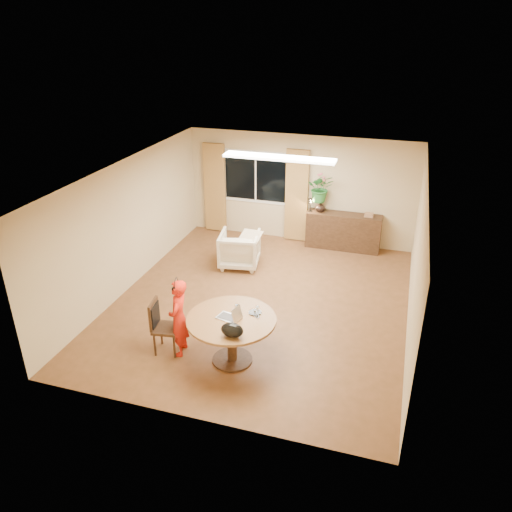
{
  "coord_description": "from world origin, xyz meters",
  "views": [
    {
      "loc": [
        2.37,
        -8.02,
        5.02
      ],
      "look_at": [
        -0.04,
        -0.2,
        1.09
      ],
      "focal_mm": 35.0,
      "sensor_mm": 36.0,
      "label": 1
    }
  ],
  "objects": [
    {
      "name": "vase",
      "position": [
        0.56,
        3.01,
        0.99
      ],
      "size": [
        0.26,
        0.26,
        0.25
      ],
      "primitive_type": "imported",
      "rotation": [
        0.0,
        0.0,
        0.1
      ],
      "color": "black",
      "rests_on": "sideboard"
    },
    {
      "name": "wall_back",
      "position": [
        0.0,
        3.25,
        1.3
      ],
      "size": [
        5.5,
        0.0,
        5.5
      ],
      "primitive_type": "plane",
      "rotation": [
        1.57,
        0.0,
        0.0
      ],
      "color": "tan",
      "rests_on": "floor"
    },
    {
      "name": "dining_chair",
      "position": [
        -1.03,
        -1.94,
        0.47
      ],
      "size": [
        0.5,
        0.47,
        0.93
      ],
      "primitive_type": null,
      "rotation": [
        0.0,
        0.0,
        0.14
      ],
      "color": "black",
      "rests_on": "floor"
    },
    {
      "name": "wine_glass",
      "position": [
        0.45,
        -1.72,
        0.9
      ],
      "size": [
        0.07,
        0.07,
        0.19
      ],
      "primitive_type": null,
      "rotation": [
        0.0,
        0.0,
        -0.11
      ],
      "color": "white",
      "rests_on": "dining_table"
    },
    {
      "name": "armchair",
      "position": [
        -0.92,
        1.42,
        0.39
      ],
      "size": [
        0.97,
        0.99,
        0.79
      ],
      "primitive_type": "imported",
      "rotation": [
        0.0,
        0.0,
        3.3
      ],
      "color": "beige",
      "rests_on": "floor"
    },
    {
      "name": "child",
      "position": [
        -0.81,
        -1.91,
        0.66
      ],
      "size": [
        0.53,
        0.39,
        1.33
      ],
      "primitive_type": "imported",
      "rotation": [
        0.0,
        0.0,
        -1.4
      ],
      "color": "red",
      "rests_on": "floor"
    },
    {
      "name": "pot_lid",
      "position": [
        0.38,
        -1.62,
        0.82
      ],
      "size": [
        0.25,
        0.25,
        0.03
      ],
      "primitive_type": null,
      "rotation": [
        0.0,
        0.0,
        0.22
      ],
      "color": "white",
      "rests_on": "dining_table"
    },
    {
      "name": "dining_table",
      "position": [
        0.08,
        -1.87,
        0.63
      ],
      "size": [
        1.41,
        1.41,
        0.8
      ],
      "color": "brown",
      "rests_on": "floor"
    },
    {
      "name": "handbag",
      "position": [
        0.26,
        -2.33,
        0.92
      ],
      "size": [
        0.39,
        0.3,
        0.23
      ],
      "primitive_type": null,
      "rotation": [
        0.0,
        0.0,
        0.32
      ],
      "color": "black",
      "rests_on": "dining_table"
    },
    {
      "name": "curtain_left",
      "position": [
        -2.15,
        3.15,
        1.15
      ],
      "size": [
        0.55,
        0.08,
        2.25
      ],
      "primitive_type": "cube",
      "color": "olive",
      "rests_on": "wall_back"
    },
    {
      "name": "laptop",
      "position": [
        0.02,
        -1.87,
        0.92
      ],
      "size": [
        0.4,
        0.32,
        0.24
      ],
      "primitive_type": null,
      "rotation": [
        0.0,
        0.0,
        -0.24
      ],
      "color": "#B7B7BC",
      "rests_on": "dining_table"
    },
    {
      "name": "ceiling_panel",
      "position": [
        0.0,
        1.2,
        2.57
      ],
      "size": [
        2.2,
        0.35,
        0.05
      ],
      "primitive_type": "cube",
      "color": "white",
      "rests_on": "ceiling"
    },
    {
      "name": "ceiling",
      "position": [
        0.0,
        0.0,
        2.6
      ],
      "size": [
        6.5,
        6.5,
        0.0
      ],
      "primitive_type": "plane",
      "rotation": [
        3.14,
        0.0,
        0.0
      ],
      "color": "white",
      "rests_on": "wall_back"
    },
    {
      "name": "wall_right",
      "position": [
        2.75,
        0.0,
        1.3
      ],
      "size": [
        0.0,
        6.5,
        6.5
      ],
      "primitive_type": "plane",
      "rotation": [
        1.57,
        0.0,
        -1.57
      ],
      "color": "tan",
      "rests_on": "floor"
    },
    {
      "name": "tumbler",
      "position": [
        0.09,
        -1.64,
        0.85
      ],
      "size": [
        0.09,
        0.09,
        0.1
      ],
      "primitive_type": null,
      "rotation": [
        0.0,
        0.0,
        -0.26
      ],
      "color": "white",
      "rests_on": "dining_table"
    },
    {
      "name": "sideboard",
      "position": [
        1.14,
        3.01,
        0.44
      ],
      "size": [
        1.74,
        0.43,
        0.87
      ],
      "primitive_type": "cube",
      "color": "black",
      "rests_on": "floor"
    },
    {
      "name": "floor",
      "position": [
        0.0,
        0.0,
        0.0
      ],
      "size": [
        6.5,
        6.5,
        0.0
      ],
      "primitive_type": "plane",
      "color": "brown",
      "rests_on": "ground"
    },
    {
      "name": "bouquet",
      "position": [
        0.54,
        3.01,
        1.45
      ],
      "size": [
        0.69,
        0.63,
        0.66
      ],
      "primitive_type": "imported",
      "rotation": [
        0.0,
        0.0,
        0.22
      ],
      "color": "#366325",
      "rests_on": "vase"
    },
    {
      "name": "curtain_right",
      "position": [
        -0.05,
        3.15,
        1.15
      ],
      "size": [
        0.55,
        0.08,
        2.25
      ],
      "primitive_type": "cube",
      "color": "olive",
      "rests_on": "wall_back"
    },
    {
      "name": "wall_left",
      "position": [
        -2.75,
        0.0,
        1.3
      ],
      "size": [
        0.0,
        6.5,
        6.5
      ],
      "primitive_type": "plane",
      "rotation": [
        1.57,
        0.0,
        1.57
      ],
      "color": "tan",
      "rests_on": "floor"
    },
    {
      "name": "desk_lamp",
      "position": [
        0.34,
        2.96,
        1.03
      ],
      "size": [
        0.15,
        0.15,
        0.32
      ],
      "primitive_type": null,
      "rotation": [
        0.0,
        0.0,
        -0.17
      ],
      "color": "black",
      "rests_on": "sideboard"
    },
    {
      "name": "book_stack",
      "position": [
        1.7,
        3.01,
        0.91
      ],
      "size": [
        0.25,
        0.22,
        0.09
      ],
      "primitive_type": null,
      "rotation": [
        0.0,
        0.0,
        -0.33
      ],
      "color": "#8E6148",
      "rests_on": "sideboard"
    },
    {
      "name": "throw",
      "position": [
        -0.66,
        1.36,
        0.8
      ],
      "size": [
        0.49,
        0.58,
        0.03
      ],
      "primitive_type": null,
      "rotation": [
        0.0,
        0.0,
        -0.07
      ],
      "color": "beige",
      "rests_on": "armchair"
    },
    {
      "name": "window",
      "position": [
        -1.1,
        3.23,
        1.5
      ],
      "size": [
        1.7,
        0.03,
        1.3
      ],
      "color": "white",
      "rests_on": "wall_back"
    }
  ]
}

